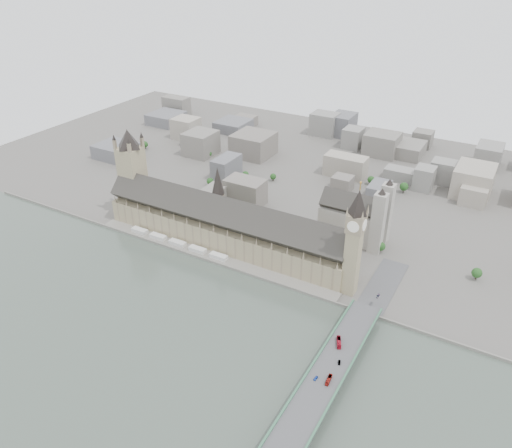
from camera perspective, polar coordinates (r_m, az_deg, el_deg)
The scene contains 19 objects.
ground at distance 499.02m, azimuth -4.80°, elevation -3.39°, with size 900.00×900.00×0.00m, color #595651.
river_thames at distance 404.60m, azimuth -18.35°, elevation -14.40°, with size 600.00×600.00×0.00m, color #404B42.
embankment_wall at distance 488.06m, azimuth -5.79°, elevation -4.07°, with size 600.00×1.50×3.00m, color slate.
river_terrace at distance 493.38m, azimuth -5.29°, elevation -3.70°, with size 270.00×15.00×2.00m, color slate.
terrace_tents at distance 512.97m, azimuth -8.97°, elevation -2.15°, with size 118.00×7.00×4.00m.
palace_of_westminster at distance 501.02m, azimuth -3.65°, elevation -0.15°, with size 265.00×40.73×55.44m.
elizabeth_tower at distance 422.45m, azimuth 11.22°, elevation -1.29°, with size 17.00×17.00×107.50m.
victoria_tower at distance 560.81m, azimuth -13.99°, elevation 6.10°, with size 30.00×30.00×100.00m.
central_tower at distance 494.21m, azimuth -4.36°, elevation 4.00°, with size 13.00×13.00×48.00m.
westminster_bridge at distance 376.73m, azimuth 8.84°, elevation -15.80°, with size 25.00×325.00×10.25m, color #474749.
bridge_parapets at distance 344.00m, azimuth 5.97°, elevation -19.85°, with size 25.00×235.00×1.15m, color #3E7052, non-canonical shape.
westminster_abbey at distance 518.03m, azimuth 11.33°, elevation 0.66°, with size 68.00×36.00×64.00m.
city_skyline_inland at distance 682.79m, azimuth 6.77°, elevation 7.79°, with size 720.00×360.00×38.00m, color gray, non-canonical shape.
park_trees at distance 542.66m, azimuth -2.18°, elevation 0.56°, with size 110.00×30.00×15.00m, color #1A4217, non-canonical shape.
red_bus_north at distance 385.35m, azimuth 9.45°, elevation -13.18°, with size 2.90×12.38×3.45m, color red.
red_bus_south at distance 358.64m, azimuth 8.31°, elevation -17.20°, with size 2.35×10.03×2.79m, color #A11B14.
car_blue at distance 359.36m, azimuth 6.84°, elevation -17.09°, with size 1.78×4.41×1.50m, color #1B42B5.
car_silver at distance 371.97m, azimuth 9.50°, elevation -15.33°, with size 1.57×4.49×1.48m, color gray.
car_approach at distance 436.16m, azimuth 13.75°, elevation -8.00°, with size 2.29×5.64×1.64m, color gray.
Camera 1 is at (242.45, -341.06, 271.89)m, focal length 35.00 mm.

